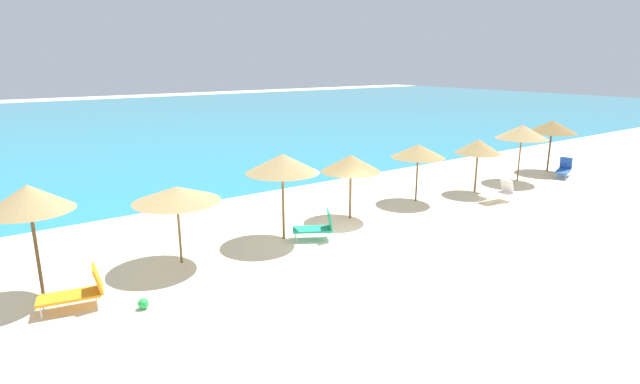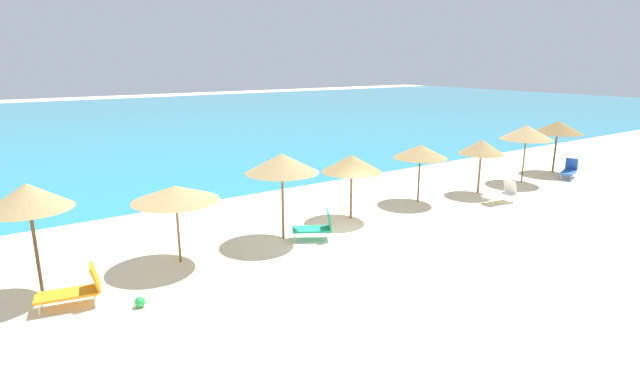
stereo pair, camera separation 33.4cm
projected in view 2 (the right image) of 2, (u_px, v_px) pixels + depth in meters
ground_plane at (362, 241)px, 17.14m from camera, size 160.00×160.00×0.00m
sea_water at (101, 123)px, 49.18m from camera, size 160.00×65.43×0.01m
beach_umbrella_2 at (28, 197)px, 12.65m from camera, size 2.14×2.14×3.01m
beach_umbrella_3 at (175, 193)px, 14.81m from camera, size 2.59×2.59×2.41m
beach_umbrella_4 at (282, 163)px, 16.70m from camera, size 2.49×2.49×2.99m
beach_umbrella_5 at (352, 163)px, 19.02m from camera, size 2.32×2.32×2.53m
beach_umbrella_6 at (420, 151)px, 21.33m from camera, size 2.33×2.33×2.52m
beach_umbrella_7 at (482, 147)px, 22.72m from camera, size 2.09×2.09×2.50m
beach_umbrella_8 at (527, 132)px, 24.76m from camera, size 2.57×2.57×2.88m
beach_umbrella_9 at (558, 127)px, 26.98m from camera, size 2.62×2.62×2.82m
lounge_chair_0 at (569, 170)px, 26.21m from camera, size 1.67×1.10×0.97m
lounge_chair_1 at (75, 289)px, 12.51m from camera, size 1.62×0.95×1.04m
lounge_chair_2 at (502, 193)px, 21.67m from camera, size 1.58×0.81×0.94m
lounge_chair_4 at (317, 226)px, 17.17m from camera, size 1.50×1.26×1.04m
beach_ball at (140, 302)px, 12.52m from camera, size 0.27×0.27×0.27m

